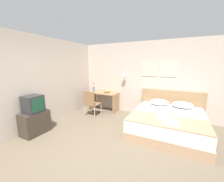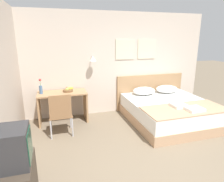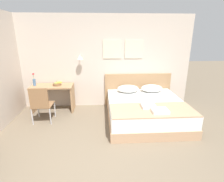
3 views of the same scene
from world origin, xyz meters
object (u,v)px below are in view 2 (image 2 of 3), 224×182
(throw_blanket, at_px, (185,109))
(folded_towel_mid_bed, at_px, (194,109))
(desk, at_px, (63,101))
(fruit_bowl, at_px, (68,90))
(folded_towel_near_foot, at_px, (179,105))
(bed, at_px, (169,111))
(pillow_left, at_px, (144,91))
(pillow_right, at_px, (167,89))
(flower_vase, at_px, (41,88))
(desk_chair, at_px, (61,112))
(headboard, at_px, (150,91))
(television, at_px, (11,147))

(throw_blanket, height_order, folded_towel_mid_bed, folded_towel_mid_bed)
(desk, bearing_deg, fruit_bowl, 4.68)
(desk, xyz_separation_m, fruit_bowl, (0.15, 0.01, 0.27))
(folded_towel_near_foot, distance_m, desk, 2.70)
(folded_towel_near_foot, bearing_deg, desk, 153.75)
(bed, distance_m, pillow_left, 0.88)
(desk, bearing_deg, pillow_left, -0.49)
(pillow_right, bearing_deg, pillow_left, 180.00)
(throw_blanket, xyz_separation_m, flower_vase, (-2.95, 1.34, 0.35))
(folded_towel_mid_bed, bearing_deg, desk_chair, 164.82)
(pillow_right, distance_m, desk, 2.83)
(pillow_right, height_order, desk_chair, desk_chair)
(headboard, height_order, throw_blanket, headboard)
(desk, xyz_separation_m, television, (-0.69, -2.48, 0.31))
(headboard, height_order, pillow_right, headboard)
(throw_blanket, xyz_separation_m, folded_towel_near_foot, (-0.06, 0.14, 0.04))
(folded_towel_mid_bed, bearing_deg, bed, 98.55)
(headboard, xyz_separation_m, pillow_left, (-0.35, -0.31, 0.13))
(throw_blanket, height_order, desk, desk)
(folded_towel_near_foot, bearing_deg, headboard, 87.62)
(desk_chair, xyz_separation_m, television, (-0.60, -1.73, 0.29))
(television, bearing_deg, desk, 74.45)
(pillow_right, xyz_separation_m, television, (-3.52, -2.46, 0.21))
(bed, distance_m, folded_towel_near_foot, 0.55)
(headboard, distance_m, television, 4.23)
(desk, distance_m, fruit_bowl, 0.31)
(throw_blanket, xyz_separation_m, folded_towel_mid_bed, (0.11, -0.14, 0.04))
(headboard, bearing_deg, folded_towel_mid_bed, -86.46)
(bed, xyz_separation_m, folded_towel_near_foot, (-0.06, -0.45, 0.32))
(bed, relative_size, flower_vase, 5.66)
(bed, distance_m, folded_towel_mid_bed, 0.80)
(bed, bearing_deg, flower_vase, 165.69)
(desk, distance_m, television, 2.59)
(desk_chair, bearing_deg, headboard, 22.20)
(pillow_right, xyz_separation_m, desk, (-2.83, 0.02, -0.10))
(flower_vase, bearing_deg, headboard, 5.63)
(desk_chair, xyz_separation_m, fruit_bowl, (0.23, 0.76, 0.26))
(bed, xyz_separation_m, desk_chair, (-2.57, -0.00, 0.28))
(fruit_bowl, height_order, flower_vase, flower_vase)
(bed, bearing_deg, throw_blanket, -90.00)
(throw_blanket, height_order, television, television)
(bed, xyz_separation_m, folded_towel_mid_bed, (0.11, -0.73, 0.32))
(headboard, distance_m, desk_chair, 2.77)
(pillow_right, xyz_separation_m, folded_towel_mid_bed, (-0.24, -1.46, -0.04))
(desk_chair, bearing_deg, fruit_bowl, 73.19)
(headboard, relative_size, throw_blanket, 1.10)
(headboard, height_order, folded_towel_near_foot, headboard)
(bed, distance_m, flower_vase, 3.11)
(fruit_bowl, bearing_deg, pillow_right, -0.64)
(pillow_left, bearing_deg, fruit_bowl, 179.13)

